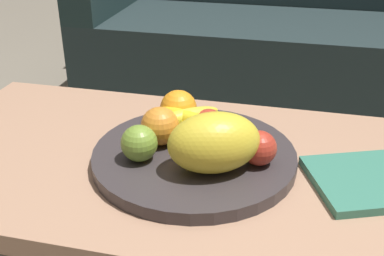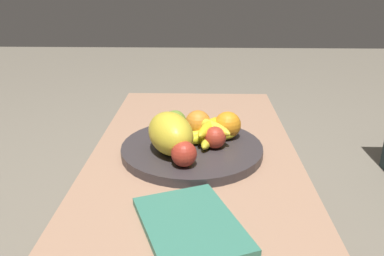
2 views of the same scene
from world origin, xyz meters
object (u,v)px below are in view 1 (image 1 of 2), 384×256
object	(u,v)px
orange_front	(160,126)
fruit_bowl	(192,156)
apple_front	(209,124)
apple_right	(259,148)
magazine	(381,179)
melon_large_front	(214,143)
apple_left	(139,143)
couch	(282,36)
orange_left	(178,108)
banana_bunch	(188,126)
coffee_table	(195,180)

from	to	relation	value
orange_front	fruit_bowl	bearing A→B (deg)	-12.74
orange_front	apple_front	xyz separation A→B (m)	(0.09, 0.05, -0.01)
apple_right	magazine	distance (m)	0.23
melon_large_front	apple_left	xyz separation A→B (m)	(-0.14, 0.00, -0.02)
couch	orange_front	world-z (taller)	couch
magazine	apple_left	bearing A→B (deg)	166.47
fruit_bowl	melon_large_front	world-z (taller)	melon_large_front
couch	apple_front	size ratio (longest dim) A/B	27.90
orange_left	apple_front	world-z (taller)	orange_left
melon_large_front	orange_left	distance (m)	0.19
orange_left	apple_right	xyz separation A→B (m)	(0.18, -0.12, -0.01)
orange_front	banana_bunch	size ratio (longest dim) A/B	0.47
melon_large_front	apple_front	bearing A→B (deg)	105.95
melon_large_front	apple_left	distance (m)	0.14
orange_front	apple_right	distance (m)	0.20
apple_left	magazine	distance (m)	0.45
apple_front	apple_left	bearing A→B (deg)	-132.43
orange_left	apple_left	distance (m)	0.16
fruit_bowl	orange_front	distance (m)	0.09
couch	apple_left	bearing A→B (deg)	-97.57
couch	apple_front	bearing A→B (deg)	-93.40
apple_front	banana_bunch	bearing A→B (deg)	-160.63
orange_left	apple_left	xyz separation A→B (m)	(-0.03, -0.16, -0.00)
melon_large_front	apple_right	world-z (taller)	melon_large_front
apple_front	apple_left	world-z (taller)	apple_left
melon_large_front	apple_right	distance (m)	0.09
melon_large_front	apple_front	xyz separation A→B (m)	(-0.03, 0.12, -0.02)
fruit_bowl	apple_left	distance (m)	0.11
apple_front	magazine	bearing A→B (deg)	-9.16
banana_bunch	magazine	xyz separation A→B (m)	(0.37, -0.04, -0.04)
apple_right	magazine	bearing A→B (deg)	6.71
apple_left	orange_front	bearing A→B (deg)	74.48
orange_left	coffee_table	bearing A→B (deg)	-58.44
coffee_table	couch	bearing A→B (deg)	86.09
couch	banana_bunch	xyz separation A→B (m)	(-0.11, -1.26, 0.17)
coffee_table	fruit_bowl	world-z (taller)	fruit_bowl
coffee_table	apple_front	xyz separation A→B (m)	(0.02, 0.06, 0.10)
apple_right	banana_bunch	world-z (taller)	apple_right
fruit_bowl	apple_right	distance (m)	0.14
fruit_bowl	orange_left	distance (m)	0.13
melon_large_front	apple_front	distance (m)	0.13
coffee_table	apple_right	distance (m)	0.16
coffee_table	apple_front	size ratio (longest dim) A/B	19.21
fruit_bowl	banana_bunch	world-z (taller)	banana_bunch
fruit_bowl	apple_left	bearing A→B (deg)	-148.53
melon_large_front	magazine	bearing A→B (deg)	12.24
coffee_table	apple_left	distance (m)	0.15
magazine	couch	bearing A→B (deg)	79.51
orange_left	apple_front	distance (m)	0.08
orange_front	magazine	world-z (taller)	orange_front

